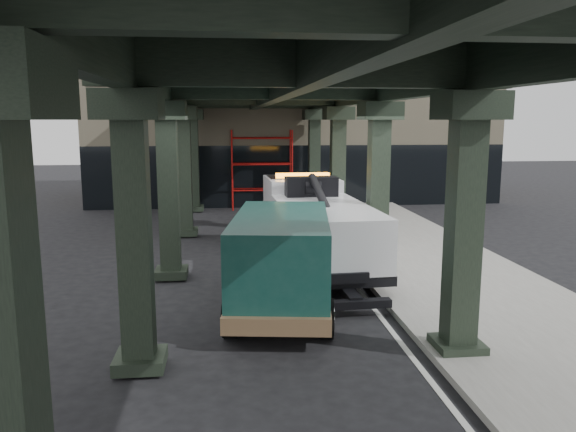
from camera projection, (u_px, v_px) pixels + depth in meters
ground at (298, 296)px, 14.52m from camera, size 90.00×90.00×0.00m
sidewalk at (437, 268)px, 16.95m from camera, size 5.00×40.00×0.15m
lane_stripe at (346, 273)px, 16.66m from camera, size 0.12×38.00×0.01m
viaduct at (275, 85)px, 15.51m from camera, size 7.40×32.00×6.40m
building at (289, 128)px, 33.65m from camera, size 22.00×10.00×8.00m
scaffolding at (262, 167)px, 28.51m from camera, size 3.08×0.88×4.00m
tow_truck at (313, 220)px, 17.66m from camera, size 2.90×8.77×2.84m
towed_van at (282, 258)px, 13.34m from camera, size 2.99×6.01×2.34m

